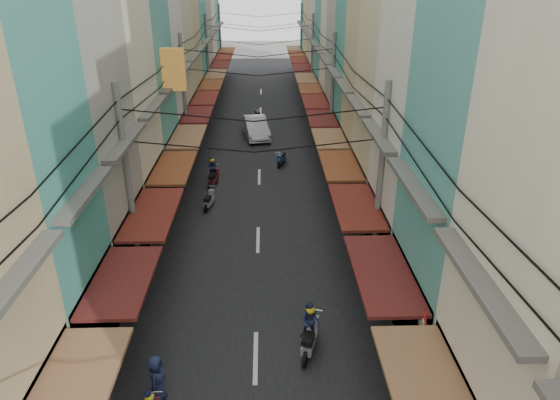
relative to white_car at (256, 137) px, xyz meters
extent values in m
plane|color=#61605C|center=(0.31, -22.26, 0.00)|extent=(160.00, 160.00, 0.00)
cube|color=black|center=(0.31, -2.26, 0.01)|extent=(10.00, 80.00, 0.02)
cube|color=gray|center=(-6.19, -2.26, 0.03)|extent=(3.00, 80.00, 0.06)
cube|color=gray|center=(6.81, -2.26, 0.03)|extent=(3.00, 80.00, 0.06)
cube|color=brown|center=(-3.79, -28.53, 3.00)|extent=(1.80, 4.33, 0.12)
cube|color=#595651|center=(-4.44, -28.53, 6.00)|extent=(0.50, 4.23, 0.15)
cube|color=black|center=(-5.29, -24.02, 1.60)|extent=(1.20, 4.13, 3.20)
cube|color=#581C19|center=(-3.79, -24.02, 3.00)|extent=(1.80, 3.96, 0.12)
cube|color=#595651|center=(-4.44, -24.02, 6.00)|extent=(0.50, 3.87, 0.15)
cube|color=#A09C92|center=(-7.69, -19.30, 10.47)|extent=(6.00, 5.14, 20.93)
cube|color=black|center=(-5.29, -19.30, 1.60)|extent=(1.20, 4.94, 3.20)
cube|color=maroon|center=(-3.79, -19.30, 3.00)|extent=(1.80, 4.73, 0.12)
cube|color=#595651|center=(-4.44, -19.30, 6.00)|extent=(0.50, 4.63, 0.15)
cube|color=beige|center=(-7.69, -14.26, 8.72)|extent=(6.00, 4.95, 17.43)
cube|color=black|center=(-5.29, -14.26, 1.60)|extent=(1.20, 4.75, 3.20)
cube|color=brown|center=(-3.79, -14.26, 3.00)|extent=(1.80, 4.56, 0.12)
cube|color=#595651|center=(-4.44, -14.26, 6.00)|extent=(0.50, 4.46, 0.15)
cube|color=#53A29B|center=(-7.69, -9.28, 8.16)|extent=(6.00, 4.99, 16.32)
cube|color=black|center=(-5.29, -9.28, 1.60)|extent=(1.20, 4.80, 3.20)
cube|color=brown|center=(-3.79, -9.28, 3.00)|extent=(1.80, 4.60, 0.12)
cube|color=#595651|center=(-4.44, -9.28, 6.00)|extent=(0.50, 4.50, 0.15)
cube|color=black|center=(-5.29, -4.46, 1.60)|extent=(1.20, 4.46, 3.20)
cube|color=#581C19|center=(-3.79, -4.46, 3.00)|extent=(1.80, 4.27, 0.12)
cube|color=#595651|center=(-4.44, -4.46, 6.00)|extent=(0.50, 4.18, 0.15)
cube|color=black|center=(-5.29, 0.31, 1.60)|extent=(1.20, 4.70, 3.20)
cube|color=maroon|center=(-3.79, 0.31, 3.00)|extent=(1.80, 4.50, 0.12)
cube|color=#595651|center=(-4.44, 0.31, 6.00)|extent=(0.50, 4.40, 0.15)
cube|color=tan|center=(-7.69, 5.01, 9.22)|extent=(6.00, 4.52, 18.44)
cube|color=black|center=(-5.29, 5.01, 1.60)|extent=(1.20, 4.34, 3.20)
cube|color=brown|center=(-3.79, 5.01, 3.00)|extent=(1.80, 4.16, 0.12)
cube|color=#595651|center=(-4.44, 5.01, 6.00)|extent=(0.50, 4.07, 0.15)
cube|color=black|center=(-5.29, 9.87, 1.60)|extent=(1.20, 4.99, 3.20)
cube|color=brown|center=(-3.79, 9.87, 3.00)|extent=(1.80, 4.78, 0.12)
cube|color=#595651|center=(-4.44, 9.87, 6.00)|extent=(0.50, 4.68, 0.15)
cube|color=black|center=(-5.29, 14.94, 1.60)|extent=(1.20, 4.74, 3.20)
cube|color=#581C19|center=(-3.79, 14.94, 3.00)|extent=(1.80, 4.55, 0.12)
cube|color=#595651|center=(-4.44, 14.94, 6.00)|extent=(0.50, 4.45, 0.15)
cube|color=black|center=(-5.29, 19.89, 1.60)|extent=(1.20, 4.76, 3.20)
cube|color=maroon|center=(-3.79, 19.89, 3.00)|extent=(1.80, 4.56, 0.12)
cube|color=#595651|center=(-4.44, 19.89, 6.00)|extent=(0.50, 4.46, 0.15)
cube|color=black|center=(-5.29, 24.89, 1.60)|extent=(1.20, 4.84, 3.20)
cube|color=brown|center=(-3.79, 24.89, 3.00)|extent=(1.80, 4.64, 0.12)
cube|color=#595651|center=(-4.44, 24.89, 6.00)|extent=(0.50, 4.54, 0.15)
cube|color=#5B3A14|center=(-4.09, -10.26, 7.00)|extent=(1.20, 0.40, 2.20)
cube|color=brown|center=(4.41, -28.81, 3.00)|extent=(1.80, 4.58, 0.12)
cube|color=#595651|center=(5.06, -28.81, 6.00)|extent=(0.50, 4.48, 0.15)
cube|color=#53A29B|center=(8.31, -23.81, 7.54)|extent=(6.00, 5.03, 15.08)
cube|color=black|center=(5.91, -23.81, 1.60)|extent=(1.20, 4.83, 3.20)
cube|color=#581C19|center=(4.41, -23.81, 3.00)|extent=(1.80, 4.63, 0.12)
cube|color=#595651|center=(5.06, -23.81, 6.00)|extent=(0.50, 4.53, 0.15)
cube|color=silver|center=(8.31, -18.90, 10.83)|extent=(6.00, 4.79, 21.66)
cube|color=black|center=(5.91, -18.90, 1.60)|extent=(1.20, 4.60, 3.20)
cube|color=maroon|center=(4.41, -18.90, 3.00)|extent=(1.80, 4.41, 0.12)
cube|color=#595651|center=(5.06, -18.90, 6.00)|extent=(0.50, 4.31, 0.15)
cube|color=beige|center=(8.31, -14.24, 10.37)|extent=(6.00, 4.52, 20.74)
cube|color=black|center=(5.91, -14.24, 1.60)|extent=(1.20, 4.34, 3.20)
cube|color=brown|center=(4.41, -14.24, 3.00)|extent=(1.80, 4.16, 0.12)
cube|color=#595651|center=(5.06, -14.24, 6.00)|extent=(0.50, 4.07, 0.15)
cube|color=tan|center=(8.31, -9.92, 7.06)|extent=(6.00, 4.12, 14.13)
cube|color=black|center=(5.91, -9.92, 1.60)|extent=(1.20, 3.96, 3.20)
cube|color=brown|center=(4.41, -9.92, 3.00)|extent=(1.80, 3.79, 0.12)
cube|color=#595651|center=(5.06, -9.92, 6.00)|extent=(0.50, 3.71, 0.15)
cube|color=teal|center=(8.31, -5.65, 8.84)|extent=(6.00, 4.40, 17.68)
cube|color=black|center=(5.91, -5.65, 1.60)|extent=(1.20, 4.23, 3.20)
cube|color=#581C19|center=(4.41, -5.65, 3.00)|extent=(1.80, 4.05, 0.12)
cube|color=#595651|center=(5.06, -5.65, 6.00)|extent=(0.50, 3.96, 0.15)
cube|color=black|center=(5.91, -1.13, 1.60)|extent=(1.20, 4.45, 3.20)
cube|color=maroon|center=(4.41, -1.13, 3.00)|extent=(1.80, 4.26, 0.12)
cube|color=#595651|center=(5.06, -1.13, 6.00)|extent=(0.50, 4.17, 0.15)
cube|color=black|center=(5.91, 3.19, 1.60)|extent=(1.20, 3.84, 3.20)
cube|color=brown|center=(4.41, 3.19, 3.00)|extent=(1.80, 3.68, 0.12)
cube|color=#595651|center=(5.06, 3.19, 6.00)|extent=(0.50, 3.60, 0.15)
cube|color=black|center=(5.91, 7.69, 1.60)|extent=(1.20, 4.81, 3.20)
cube|color=brown|center=(4.41, 7.69, 3.00)|extent=(1.80, 4.61, 0.12)
cube|color=#595651|center=(5.06, 7.69, 6.00)|extent=(0.50, 4.51, 0.15)
cube|color=black|center=(5.91, 12.70, 1.60)|extent=(1.20, 4.80, 3.20)
cube|color=#581C19|center=(4.41, 12.70, 3.00)|extent=(1.80, 4.60, 0.12)
cube|color=#595651|center=(5.06, 12.70, 6.00)|extent=(0.50, 4.50, 0.15)
cube|color=beige|center=(8.31, 17.36, 8.43)|extent=(6.00, 4.32, 16.86)
cube|color=black|center=(5.91, 17.36, 1.60)|extent=(1.20, 4.15, 3.20)
cube|color=maroon|center=(4.41, 17.36, 3.00)|extent=(1.80, 3.97, 0.12)
cube|color=#595651|center=(5.06, 17.36, 6.00)|extent=(0.50, 3.89, 0.15)
cube|color=black|center=(5.91, 21.68, 1.60)|extent=(1.20, 4.16, 3.20)
cube|color=brown|center=(4.41, 21.68, 3.00)|extent=(1.80, 3.99, 0.12)
cube|color=#595651|center=(5.06, 21.68, 6.00)|extent=(0.50, 3.90, 0.15)
cube|color=teal|center=(8.31, 26.28, 7.17)|extent=(6.00, 4.88, 14.34)
cube|color=black|center=(5.91, 26.28, 1.60)|extent=(1.20, 4.68, 3.20)
cube|color=brown|center=(4.41, 26.28, 3.00)|extent=(1.80, 4.49, 0.12)
cube|color=#595651|center=(5.06, 26.28, 6.00)|extent=(0.50, 4.39, 0.15)
cylinder|color=slate|center=(-4.59, -19.26, 4.10)|extent=(0.26, 0.26, 8.20)
cylinder|color=slate|center=(5.21, -19.26, 4.10)|extent=(0.26, 0.26, 8.20)
cylinder|color=slate|center=(-4.59, -4.26, 4.10)|extent=(0.26, 0.26, 8.20)
cylinder|color=slate|center=(5.21, -4.26, 4.10)|extent=(0.26, 0.26, 8.20)
cylinder|color=slate|center=(-4.59, 10.74, 4.10)|extent=(0.26, 0.26, 8.20)
cylinder|color=slate|center=(5.21, 10.74, 4.10)|extent=(0.26, 0.26, 8.20)
cylinder|color=slate|center=(-4.59, 25.74, 4.10)|extent=(0.26, 0.26, 8.20)
cylinder|color=slate|center=(5.21, 25.74, 4.10)|extent=(0.26, 0.26, 8.20)
imported|color=silver|center=(0.00, 0.00, 0.00)|extent=(5.74, 2.98, 1.93)
imported|color=black|center=(7.81, -21.37, 0.00)|extent=(1.60, 0.83, 1.05)
sphere|color=yellow|center=(-2.45, -27.26, 1.38)|extent=(0.25, 0.25, 0.25)
cylinder|color=black|center=(2.13, -23.33, 0.28)|extent=(0.11, 0.56, 0.56)
cylinder|color=black|center=(2.13, -24.74, 0.28)|extent=(0.11, 0.56, 0.56)
cube|color=gray|center=(2.13, -24.03, 0.45)|extent=(0.37, 1.24, 0.30)
cube|color=black|center=(2.13, -24.30, 0.78)|extent=(0.35, 0.59, 0.19)
cube|color=gray|center=(2.13, -23.44, 0.70)|extent=(0.32, 0.30, 0.59)
imported|color=#1F264A|center=(2.13, -24.03, 0.59)|extent=(0.57, 0.40, 1.43)
sphere|color=yellow|center=(2.13, -24.03, 1.67)|extent=(0.30, 0.30, 0.30)
cylinder|color=black|center=(-2.40, -8.95, 0.27)|extent=(0.10, 0.53, 0.53)
cylinder|color=black|center=(-2.40, -10.28, 0.27)|extent=(0.10, 0.53, 0.53)
cube|color=#5D121B|center=(-2.40, -9.62, 0.43)|extent=(0.35, 1.18, 0.29)
cube|color=black|center=(-2.40, -9.87, 0.74)|extent=(0.33, 0.56, 0.18)
cube|color=#5D121B|center=(-2.40, -9.06, 0.67)|extent=(0.31, 0.29, 0.56)
imported|color=#1F264A|center=(-2.40, -9.62, 0.56)|extent=(0.54, 0.38, 1.36)
sphere|color=yellow|center=(-2.40, -9.62, 1.59)|extent=(0.29, 0.29, 0.29)
cylinder|color=black|center=(1.78, -5.59, 0.25)|extent=(0.09, 0.49, 0.49)
cylinder|color=black|center=(1.78, -6.82, 0.25)|extent=(0.09, 0.49, 0.49)
cube|color=navy|center=(1.78, -6.20, 0.40)|extent=(0.32, 1.08, 0.26)
cube|color=black|center=(1.78, -6.44, 0.68)|extent=(0.30, 0.52, 0.17)
cube|color=navy|center=(1.78, -5.68, 0.61)|extent=(0.28, 0.26, 0.52)
cylinder|color=black|center=(-2.36, -12.05, 0.24)|extent=(0.09, 0.49, 0.49)
cylinder|color=black|center=(-2.36, -13.27, 0.24)|extent=(0.09, 0.49, 0.49)
cube|color=gray|center=(-2.36, -12.66, 0.39)|extent=(0.32, 1.07, 0.26)
cube|color=black|center=(-2.36, -12.89, 0.67)|extent=(0.30, 0.51, 0.17)
cube|color=gray|center=(-2.36, -12.15, 0.61)|extent=(0.28, 0.26, 0.51)
cylinder|color=black|center=(0.07, 5.21, 0.25)|extent=(0.10, 0.51, 0.51)
cylinder|color=black|center=(0.07, 3.94, 0.25)|extent=(0.10, 0.51, 0.51)
cube|color=black|center=(0.07, 4.58, 0.41)|extent=(0.33, 1.12, 0.27)
cube|color=black|center=(0.07, 4.33, 0.70)|extent=(0.31, 0.54, 0.18)
cube|color=black|center=(0.07, 5.11, 0.63)|extent=(0.29, 0.27, 0.54)
cube|color=maroon|center=(6.79, -26.64, 0.61)|extent=(0.28, 0.26, 0.52)
cylinder|color=black|center=(6.39, -25.34, 0.24)|extent=(0.09, 0.49, 0.49)
cube|color=maroon|center=(6.39, -25.95, 0.39)|extent=(0.32, 1.08, 0.26)
cube|color=black|center=(6.39, -26.18, 0.67)|extent=(0.30, 0.51, 0.17)
cube|color=maroon|center=(6.39, -25.43, 0.61)|extent=(0.28, 0.26, 0.51)
cylinder|color=black|center=(6.67, -24.07, 0.27)|extent=(0.10, 0.53, 0.53)
cylinder|color=black|center=(6.67, -25.40, 0.27)|extent=(0.10, 0.53, 0.53)
cube|color=maroon|center=(6.67, -24.74, 0.43)|extent=(0.35, 1.17, 0.29)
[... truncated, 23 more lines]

